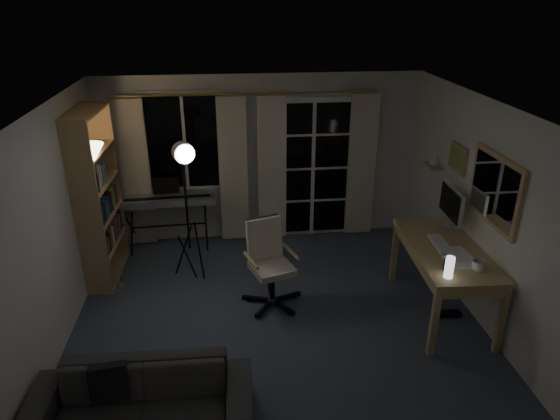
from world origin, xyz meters
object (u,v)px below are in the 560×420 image
object	(u,v)px
mug	(478,265)
torchiere_lamp	(95,175)
studio_light	(185,169)
monitor	(451,204)
bookshelf	(94,202)
office_chair	(268,255)
sofa	(140,394)
keyboard_piano	(167,201)
desk	(446,256)

from	to	relation	value
mug	torchiere_lamp	bearing A→B (deg)	160.31
mug	studio_light	bearing A→B (deg)	152.59
monitor	bookshelf	bearing A→B (deg)	172.11
mug	monitor	bearing A→B (deg)	84.23
monitor	office_chair	bearing A→B (deg)	-177.60
monitor	torchiere_lamp	bearing A→B (deg)	176.39
bookshelf	monitor	distance (m)	4.28
office_chair	sofa	distance (m)	2.20
keyboard_piano	sofa	distance (m)	3.27
bookshelf	studio_light	world-z (taller)	bookshelf
office_chair	desk	world-z (taller)	office_chair
studio_light	monitor	size ratio (longest dim) A/B	3.09
torchiere_lamp	mug	xyz separation A→B (m)	(3.96, -1.42, -0.60)
torchiere_lamp	mug	distance (m)	4.25
studio_light	desk	bearing A→B (deg)	-40.45
torchiere_lamp	keyboard_piano	distance (m)	1.40
torchiere_lamp	monitor	world-z (taller)	torchiere_lamp
torchiere_lamp	desk	world-z (taller)	torchiere_lamp
studio_light	mug	size ratio (longest dim) A/B	13.59
keyboard_piano	office_chair	bearing A→B (deg)	-50.95
torchiere_lamp	sofa	distance (m)	2.63
desk	sofa	bearing A→B (deg)	-154.01
monitor	studio_light	bearing A→B (deg)	172.11
studio_light	keyboard_piano	bearing A→B (deg)	91.79
keyboard_piano	studio_light	bearing A→B (deg)	-70.42
office_chair	monitor	distance (m)	2.20
studio_light	monitor	distance (m)	3.13
studio_light	mug	distance (m)	3.39
desk	keyboard_piano	bearing A→B (deg)	152.36
keyboard_piano	desk	world-z (taller)	keyboard_piano
torchiere_lamp	office_chair	bearing A→B (deg)	-13.07
office_chair	desk	bearing A→B (deg)	-32.56
studio_light	office_chair	xyz separation A→B (m)	(0.92, -0.56, -0.89)
bookshelf	office_chair	distance (m)	2.26
keyboard_piano	mug	distance (m)	4.10
bookshelf	office_chair	world-z (taller)	bookshelf
monitor	sofa	bearing A→B (deg)	-148.91
bookshelf	keyboard_piano	world-z (taller)	bookshelf
torchiere_lamp	mug	world-z (taller)	torchiere_lamp
studio_light	sofa	xyz separation A→B (m)	(-0.30, -2.38, -1.13)
keyboard_piano	desk	size ratio (longest dim) A/B	0.85
mug	desk	bearing A→B (deg)	101.31
studio_light	office_chair	distance (m)	1.40
studio_light	monitor	bearing A→B (deg)	-31.39
studio_light	sofa	bearing A→B (deg)	-117.67
bookshelf	studio_light	xyz separation A→B (m)	(1.15, -0.22, 0.46)
torchiere_lamp	mug	size ratio (longest dim) A/B	13.63
office_chair	monitor	xyz separation A→B (m)	(2.13, -0.02, 0.55)
bookshelf	desk	size ratio (longest dim) A/B	1.37
monitor	sofa	world-z (taller)	monitor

